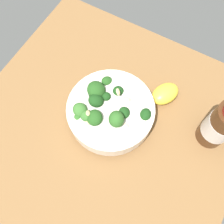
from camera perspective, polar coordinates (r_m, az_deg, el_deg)
name	(u,v)px	position (r cm, az deg, el deg)	size (l,w,h in cm)	color
ground_plane	(104,130)	(68.02, -1.74, -4.17)	(69.79, 69.79, 3.75)	brown
bowl_of_broccoli	(111,111)	(63.32, -0.29, 0.20)	(21.95, 21.95, 10.61)	silver
lemon_wedge	(165,94)	(69.42, 11.95, 4.09)	(8.16, 5.49, 4.01)	yellow
bottle_tall	(221,125)	(63.23, 23.51, -2.77)	(7.11, 7.11, 17.04)	#472814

